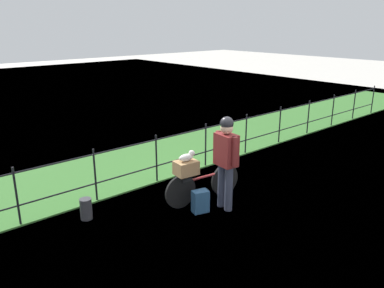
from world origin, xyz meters
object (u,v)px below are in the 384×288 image
terrier_dog (187,157)px  cyclist_person (226,155)px  bicycle_main (202,185)px  mooring_bollard (86,209)px  backpack_on_paving (200,201)px  wooden_crate (186,168)px

terrier_dog → cyclist_person: 0.68m
bicycle_main → mooring_bollard: bearing=157.8°
backpack_on_paving → mooring_bollard: bearing=-18.0°
bicycle_main → mooring_bollard: 2.10m
wooden_crate → terrier_dog: size_ratio=1.22×
terrier_dog → backpack_on_paving: size_ratio=0.80×
bicycle_main → wooden_crate: (-0.36, 0.05, 0.41)m
cyclist_person → backpack_on_paving: size_ratio=4.21×
bicycle_main → mooring_bollard: (-1.94, 0.79, -0.14)m
bicycle_main → backpack_on_paving: bicycle_main is taller
cyclist_person → wooden_crate: bearing=132.2°
mooring_bollard → wooden_crate: bearing=-25.2°
wooden_crate → cyclist_person: size_ratio=0.23×
bicycle_main → terrier_dog: 0.70m
cyclist_person → mooring_bollard: size_ratio=4.57×
backpack_on_paving → mooring_bollard: backpack_on_paving is taller
wooden_crate → terrier_dog: (0.02, -0.00, 0.20)m
wooden_crate → backpack_on_paving: 0.64m
terrier_dog → backpack_on_paving: bearing=-88.1°
backpack_on_paving → terrier_dog: bearing=-72.3°
wooden_crate → cyclist_person: bearing=-47.8°
bicycle_main → terrier_dog: (-0.33, 0.04, 0.61)m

